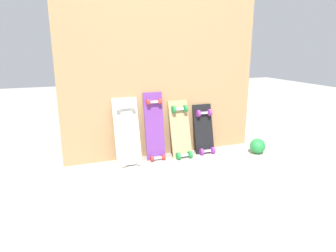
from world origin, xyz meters
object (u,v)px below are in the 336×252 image
skateboard_natural (181,132)px  rubber_ball (258,146)px  skateboard_white (127,135)px  skateboard_black (204,132)px  skateboard_purple (155,130)px

skateboard_natural → rubber_ball: bearing=-16.0°
skateboard_white → skateboard_natural: skateboard_white is taller
skateboard_white → skateboard_natural: size_ratio=1.10×
skateboard_black → rubber_ball: skateboard_black is taller
skateboard_white → rubber_ball: (1.29, -0.22, -0.19)m
rubber_ball → skateboard_black: bearing=154.4°
skateboard_white → skateboard_purple: bearing=5.5°
skateboard_white → skateboard_natural: (0.53, -0.00, -0.02)m
skateboard_white → skateboard_purple: skateboard_purple is taller
rubber_ball → skateboard_purple: bearing=166.3°
skateboard_white → skateboard_black: 0.80m
skateboard_white → rubber_ball: skateboard_white is taller
skateboard_white → skateboard_black: size_ratio=1.22×
skateboard_natural → skateboard_black: 0.27m
skateboard_purple → skateboard_natural: (0.26, -0.03, -0.04)m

